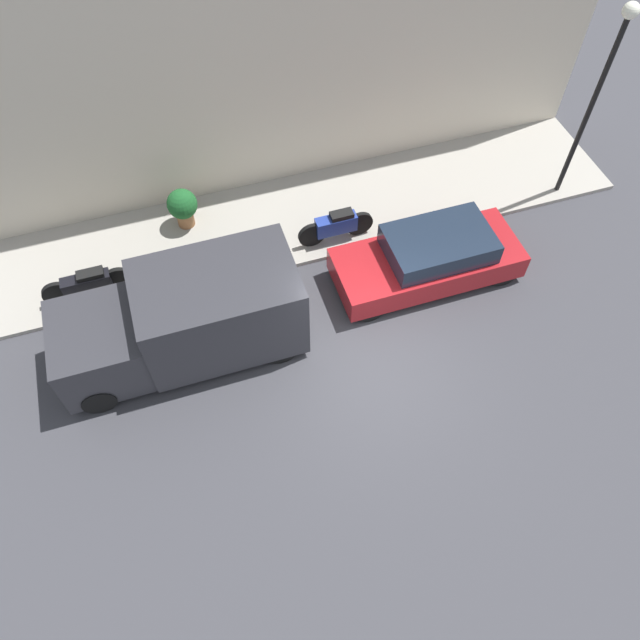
{
  "coord_description": "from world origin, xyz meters",
  "views": [
    {
      "loc": [
        -6.01,
        3.11,
        11.21
      ],
      "look_at": [
        1.09,
        0.8,
        0.6
      ],
      "focal_mm": 35.0,
      "sensor_mm": 36.0,
      "label": 1
    }
  ],
  "objects_px": {
    "parked_car": "(430,258)",
    "streetlamp": "(603,78)",
    "potted_plant": "(183,206)",
    "motorcycle_black": "(88,283)",
    "delivery_van": "(183,319)",
    "motorcycle_blue": "(336,226)"
  },
  "relations": [
    {
      "from": "parked_car",
      "to": "motorcycle_blue",
      "type": "distance_m",
      "value": 2.33
    },
    {
      "from": "parked_car",
      "to": "delivery_van",
      "type": "bearing_deg",
      "value": 92.81
    },
    {
      "from": "delivery_van",
      "to": "motorcycle_blue",
      "type": "bearing_deg",
      "value": -63.79
    },
    {
      "from": "motorcycle_blue",
      "to": "motorcycle_black",
      "type": "bearing_deg",
      "value": 89.35
    },
    {
      "from": "delivery_van",
      "to": "motorcycle_blue",
      "type": "distance_m",
      "value": 4.37
    },
    {
      "from": "parked_car",
      "to": "potted_plant",
      "type": "height_order",
      "value": "parked_car"
    },
    {
      "from": "parked_car",
      "to": "motorcycle_black",
      "type": "relative_size",
      "value": 2.12
    },
    {
      "from": "parked_car",
      "to": "delivery_van",
      "type": "relative_size",
      "value": 0.86
    },
    {
      "from": "motorcycle_blue",
      "to": "motorcycle_black",
      "type": "height_order",
      "value": "motorcycle_blue"
    },
    {
      "from": "delivery_van",
      "to": "streetlamp",
      "type": "bearing_deg",
      "value": -79.64
    },
    {
      "from": "parked_car",
      "to": "potted_plant",
      "type": "relative_size",
      "value": 4.09
    },
    {
      "from": "streetlamp",
      "to": "potted_plant",
      "type": "bearing_deg",
      "value": 79.5
    },
    {
      "from": "parked_car",
      "to": "motorcycle_black",
      "type": "bearing_deg",
      "value": 76.93
    },
    {
      "from": "parked_car",
      "to": "motorcycle_blue",
      "type": "xyz_separation_m",
      "value": [
        1.65,
        1.64,
        -0.07
      ]
    },
    {
      "from": "delivery_van",
      "to": "parked_car",
      "type": "bearing_deg",
      "value": -87.19
    },
    {
      "from": "parked_car",
      "to": "motorcycle_blue",
      "type": "height_order",
      "value": "parked_car"
    },
    {
      "from": "motorcycle_black",
      "to": "streetlamp",
      "type": "distance_m",
      "value": 11.99
    },
    {
      "from": "parked_car",
      "to": "streetlamp",
      "type": "distance_m",
      "value": 5.27
    },
    {
      "from": "delivery_van",
      "to": "motorcycle_black",
      "type": "xyz_separation_m",
      "value": [
        1.98,
        1.83,
        -0.51
      ]
    },
    {
      "from": "motorcycle_black",
      "to": "potted_plant",
      "type": "relative_size",
      "value": 1.93
    },
    {
      "from": "streetlamp",
      "to": "motorcycle_blue",
      "type": "bearing_deg",
      "value": 88.83
    },
    {
      "from": "potted_plant",
      "to": "motorcycle_black",
      "type": "bearing_deg",
      "value": 122.24
    }
  ]
}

